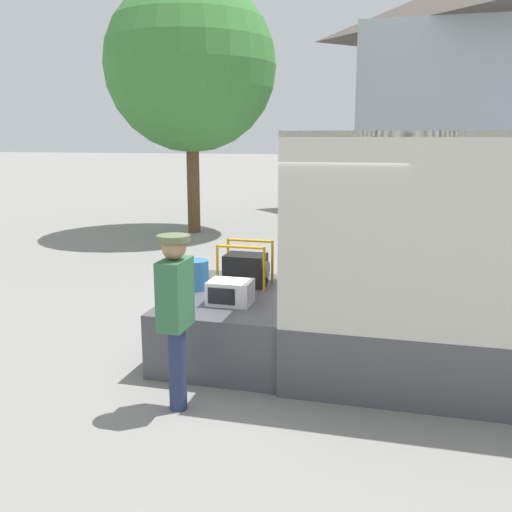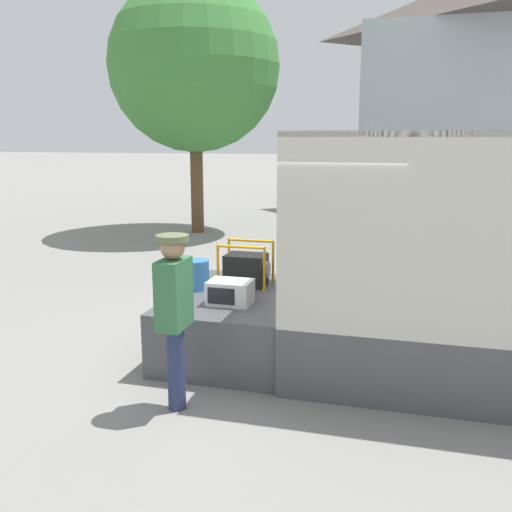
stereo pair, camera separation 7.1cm
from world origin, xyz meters
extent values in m
plane|color=gray|center=(0.00, 0.00, 0.00)|extent=(160.00, 160.00, 0.00)
cube|color=#4C4C51|center=(2.15, 0.00, 0.38)|extent=(4.30, 2.44, 0.77)
cube|color=beige|center=(2.15, 1.19, 1.78)|extent=(4.30, 0.06, 2.03)
cube|color=beige|center=(2.15, -1.19, 1.78)|extent=(4.30, 0.06, 2.03)
cube|color=beige|center=(2.15, 0.00, 2.77)|extent=(4.30, 2.44, 0.06)
cylinder|color=#3370B2|center=(0.93, 0.20, 0.95)|extent=(0.29, 0.29, 0.36)
cube|color=#B2A893|center=(2.40, 0.30, 0.94)|extent=(0.44, 0.32, 0.34)
cube|color=#4C4C51|center=(-0.79, 0.00, 0.38)|extent=(1.58, 2.32, 0.77)
cube|color=white|center=(-0.74, -0.45, 0.91)|extent=(0.51, 0.39, 0.29)
cube|color=black|center=(-0.79, -0.65, 0.91)|extent=(0.33, 0.01, 0.19)
cube|color=black|center=(-0.81, 0.44, 0.98)|extent=(0.54, 0.41, 0.42)
cylinder|color=slate|center=(-0.59, 0.44, 1.00)|extent=(0.20, 0.22, 0.22)
cylinder|color=orange|center=(-1.12, 0.20, 1.06)|extent=(0.04, 0.04, 0.59)
cylinder|color=orange|center=(-0.49, 0.20, 1.06)|extent=(0.04, 0.04, 0.59)
cylinder|color=orange|center=(-1.12, 0.68, 1.06)|extent=(0.04, 0.04, 0.59)
cylinder|color=orange|center=(-0.49, 0.68, 1.06)|extent=(0.04, 0.04, 0.59)
cylinder|color=orange|center=(-0.81, 0.20, 1.34)|extent=(0.63, 0.04, 0.04)
cylinder|color=orange|center=(-0.81, 0.68, 1.34)|extent=(0.63, 0.04, 0.04)
cylinder|color=#3370B2|center=(-1.38, 0.07, 0.96)|extent=(0.33, 0.33, 0.39)
cylinder|color=navy|center=(-0.92, -1.72, 0.44)|extent=(0.18, 0.18, 0.88)
cube|color=#336B42|center=(-0.92, -1.72, 1.22)|extent=(0.24, 0.44, 0.69)
sphere|color=tan|center=(-0.92, -1.72, 1.69)|extent=(0.24, 0.24, 0.24)
cylinder|color=#606B47|center=(-0.92, -1.72, 1.78)|extent=(0.33, 0.33, 0.06)
cube|color=#A8B2BC|center=(3.63, 15.62, 3.10)|extent=(8.08, 7.90, 6.20)
pyramid|color=#514742|center=(3.63, 15.62, 7.28)|extent=(8.48, 8.29, 2.17)
cylinder|color=brown|center=(-4.67, 8.68, 1.26)|extent=(0.36, 0.36, 2.53)
sphere|color=#3D7F38|center=(-4.67, 8.68, 4.65)|extent=(4.73, 4.73, 4.73)
camera|label=1|loc=(1.22, -6.76, 2.75)|focal=40.00mm
camera|label=2|loc=(1.29, -6.74, 2.75)|focal=40.00mm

